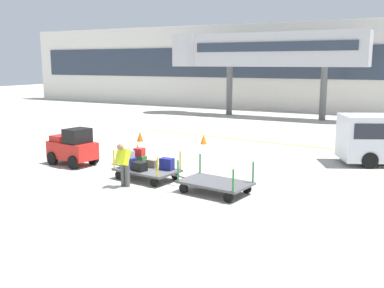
{
  "coord_description": "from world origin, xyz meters",
  "views": [
    {
      "loc": [
        8.91,
        -13.91,
        4.28
      ],
      "look_at": [
        0.25,
        2.75,
        0.8
      ],
      "focal_mm": 41.21,
      "sensor_mm": 36.0,
      "label": 1
    }
  ],
  "objects_px": {
    "baggage_cart_lead": "(145,166)",
    "safety_cone_near": "(204,139)",
    "baggage_tug": "(73,147)",
    "safety_cone_far": "(140,136)",
    "baggage_cart_middle": "(215,183)",
    "baggage_handler": "(123,163)"
  },
  "relations": [
    {
      "from": "baggage_cart_lead",
      "to": "safety_cone_near",
      "type": "distance_m",
      "value": 7.55
    },
    {
      "from": "baggage_tug",
      "to": "safety_cone_near",
      "type": "relative_size",
      "value": 4.06
    },
    {
      "from": "safety_cone_far",
      "to": "baggage_cart_middle",
      "type": "bearing_deg",
      "value": -42.29
    },
    {
      "from": "baggage_handler",
      "to": "safety_cone_near",
      "type": "bearing_deg",
      "value": 97.46
    },
    {
      "from": "baggage_handler",
      "to": "safety_cone_far",
      "type": "relative_size",
      "value": 2.84
    },
    {
      "from": "baggage_cart_middle",
      "to": "safety_cone_far",
      "type": "relative_size",
      "value": 5.59
    },
    {
      "from": "baggage_tug",
      "to": "baggage_cart_lead",
      "type": "relative_size",
      "value": 0.73
    },
    {
      "from": "safety_cone_far",
      "to": "baggage_handler",
      "type": "bearing_deg",
      "value": -59.45
    },
    {
      "from": "safety_cone_near",
      "to": "safety_cone_far",
      "type": "bearing_deg",
      "value": -166.09
    },
    {
      "from": "baggage_handler",
      "to": "safety_cone_near",
      "type": "xyz_separation_m",
      "value": [
        -1.14,
        8.71,
        -0.59
      ]
    },
    {
      "from": "baggage_tug",
      "to": "baggage_cart_middle",
      "type": "height_order",
      "value": "baggage_tug"
    },
    {
      "from": "baggage_cart_lead",
      "to": "baggage_cart_middle",
      "type": "xyz_separation_m",
      "value": [
        3.09,
        -0.47,
        -0.16
      ]
    },
    {
      "from": "baggage_tug",
      "to": "baggage_cart_lead",
      "type": "xyz_separation_m",
      "value": [
        3.99,
        -0.55,
        -0.25
      ]
    },
    {
      "from": "baggage_cart_middle",
      "to": "baggage_handler",
      "type": "height_order",
      "value": "baggage_handler"
    },
    {
      "from": "baggage_cart_middle",
      "to": "baggage_handler",
      "type": "distance_m",
      "value": 3.27
    },
    {
      "from": "baggage_tug",
      "to": "safety_cone_near",
      "type": "bearing_deg",
      "value": 67.81
    },
    {
      "from": "baggage_cart_lead",
      "to": "safety_cone_far",
      "type": "xyz_separation_m",
      "value": [
        -4.67,
        6.59,
        -0.23
      ]
    },
    {
      "from": "baggage_cart_middle",
      "to": "baggage_handler",
      "type": "xyz_separation_m",
      "value": [
        -3.13,
        -0.79,
        0.52
      ]
    },
    {
      "from": "baggage_cart_middle",
      "to": "safety_cone_far",
      "type": "bearing_deg",
      "value": 137.71
    },
    {
      "from": "baggage_handler",
      "to": "safety_cone_far",
      "type": "distance_m",
      "value": 9.12
    },
    {
      "from": "baggage_cart_middle",
      "to": "baggage_cart_lead",
      "type": "bearing_deg",
      "value": 171.36
    },
    {
      "from": "baggage_tug",
      "to": "safety_cone_near",
      "type": "height_order",
      "value": "baggage_tug"
    }
  ]
}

